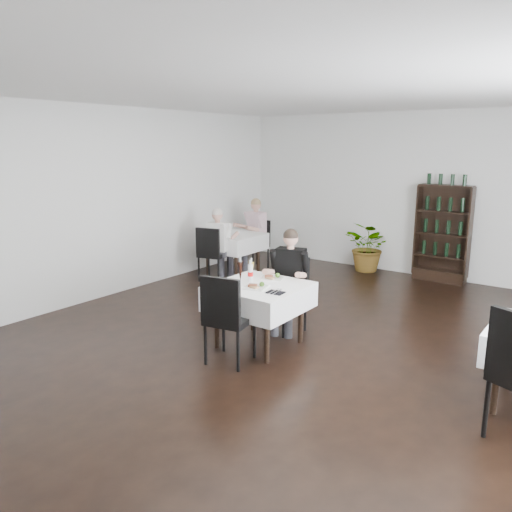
{
  "coord_description": "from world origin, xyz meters",
  "views": [
    {
      "loc": [
        3.04,
        -4.66,
        2.41
      ],
      "look_at": [
        -0.49,
        0.2,
        1.06
      ],
      "focal_mm": 35.0,
      "sensor_mm": 36.0,
      "label": 1
    }
  ],
  "objects": [
    {
      "name": "napkin_cutlery",
      "position": [
        0.05,
        -0.17,
        0.78
      ],
      "size": [
        0.2,
        0.21,
        0.02
      ],
      "color": "black",
      "rests_on": "main_table"
    },
    {
      "name": "left_chair_near",
      "position": [
        -2.7,
        1.88,
        0.56
      ],
      "size": [
        0.54,
        0.55,
        0.98
      ],
      "color": "black",
      "rests_on": "ground"
    },
    {
      "name": "plate_near",
      "position": [
        -0.24,
        -0.14,
        0.79
      ],
      "size": [
        0.3,
        0.3,
        0.08
      ],
      "color": "white",
      "rests_on": "main_table"
    },
    {
      "name": "potted_tree",
      "position": [
        -0.71,
        4.2,
        0.48
      ],
      "size": [
        1.07,
        1.0,
        0.96
      ],
      "primitive_type": "imported",
      "rotation": [
        0.0,
        0.0,
        -0.35
      ],
      "color": "#29521C",
      "rests_on": "ground"
    },
    {
      "name": "left_chair_far",
      "position": [
        -2.65,
        3.23,
        0.54
      ],
      "size": [
        0.54,
        0.55,
        0.95
      ],
      "color": "black",
      "rests_on": "ground"
    },
    {
      "name": "diner_left_near",
      "position": [
        -2.61,
        2.0,
        0.77
      ],
      "size": [
        0.55,
        0.57,
        1.32
      ],
      "color": "#404047",
      "rests_on": "ground"
    },
    {
      "name": "wine_shelf",
      "position": [
        0.6,
        4.31,
        0.85
      ],
      "size": [
        0.9,
        0.28,
        1.75
      ],
      "color": "black",
      "rests_on": "ground"
    },
    {
      "name": "coke_bottle",
      "position": [
        -0.48,
        0.06,
        0.88
      ],
      "size": [
        0.07,
        0.07,
        0.26
      ],
      "color": "silver",
      "rests_on": "main_table"
    },
    {
      "name": "left_table",
      "position": [
        -2.7,
        2.5,
        0.62
      ],
      "size": [
        0.98,
        0.98,
        0.77
      ],
      "color": "black",
      "rests_on": "ground"
    },
    {
      "name": "diner_left_far",
      "position": [
        -2.69,
        3.13,
        0.8
      ],
      "size": [
        0.59,
        0.63,
        1.38
      ],
      "color": "#404047",
      "rests_on": "ground"
    },
    {
      "name": "main_chair_far",
      "position": [
        -0.31,
        0.69,
        0.57
      ],
      "size": [
        0.55,
        0.55,
        0.99
      ],
      "color": "black",
      "rests_on": "ground"
    },
    {
      "name": "diner_main",
      "position": [
        -0.29,
        0.64,
        0.78
      ],
      "size": [
        0.56,
        0.59,
        1.35
      ],
      "color": "#404047",
      "rests_on": "ground"
    },
    {
      "name": "main_table",
      "position": [
        -0.3,
        0.0,
        0.62
      ],
      "size": [
        1.03,
        1.03,
        0.77
      ],
      "color": "black",
      "rests_on": "ground"
    },
    {
      "name": "plate_far",
      "position": [
        -0.32,
        0.3,
        0.79
      ],
      "size": [
        0.33,
        0.33,
        0.08
      ],
      "color": "white",
      "rests_on": "main_table"
    },
    {
      "name": "main_chair_near",
      "position": [
        -0.28,
        -0.65,
        0.59
      ],
      "size": [
        0.55,
        0.55,
        1.03
      ],
      "color": "black",
      "rests_on": "ground"
    },
    {
      "name": "pilsner_lager",
      "position": [
        -0.5,
        0.11,
        0.88
      ],
      "size": [
        0.07,
        0.07,
        0.28
      ],
      "color": "gold",
      "rests_on": "main_table"
    },
    {
      "name": "pilsner_dark",
      "position": [
        -0.56,
        -0.04,
        0.9
      ],
      "size": [
        0.07,
        0.07,
        0.32
      ],
      "color": "black",
      "rests_on": "main_table"
    },
    {
      "name": "room_shell",
      "position": [
        0.0,
        0.0,
        1.5
      ],
      "size": [
        9.0,
        9.0,
        9.0
      ],
      "color": "black",
      "rests_on": "ground"
    }
  ]
}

